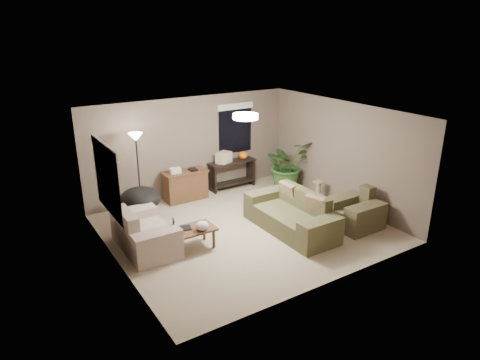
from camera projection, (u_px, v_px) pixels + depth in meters
room_shell at (245, 174)px, 8.80m from camera, size 5.50×5.50×5.50m
main_sofa at (292, 217)px, 9.07m from camera, size 0.95×2.20×0.85m
throw_pillows at (302, 199)px, 9.08m from camera, size 0.32×1.37×0.47m
loveseat at (144, 234)px, 8.31m from camera, size 0.90×1.60×0.85m
armchair at (354, 213)px, 9.25m from camera, size 0.95×1.00×0.85m
coffee_table at (189, 232)px, 8.26m from camera, size 1.00×0.55×0.42m
laptop at (179, 227)px, 8.21m from camera, size 0.42×0.30×0.24m
plastic_bag at (202, 226)px, 8.19m from camera, size 0.31×0.29×0.18m
desk at (185, 185)px, 10.64m from camera, size 1.10×0.50×0.75m
desk_papers at (179, 170)px, 10.41m from camera, size 0.68×0.28×0.12m
console_table at (232, 172)px, 11.41m from camera, size 1.30×0.40×0.75m
pumpkin at (243, 155)px, 11.44m from camera, size 0.32×0.32×0.22m
cardboard_box at (224, 157)px, 11.13m from camera, size 0.46×0.40×0.28m
papasan_chair at (141, 202)px, 9.38m from camera, size 1.16×1.16×0.80m
floor_lamp at (136, 147)px, 9.44m from camera, size 0.32×0.32×1.91m
ceiling_fixture at (245, 116)px, 8.39m from camera, size 0.50×0.50×0.10m
houseplant at (287, 170)px, 11.38m from camera, size 1.18×1.31×1.02m
cat_scratching_post at (318, 192)px, 10.64m from camera, size 0.32×0.32×0.50m
window_left at (106, 167)px, 7.48m from camera, size 0.05×1.56×1.33m
window_back at (235, 120)px, 11.24m from camera, size 1.06×0.05×1.33m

